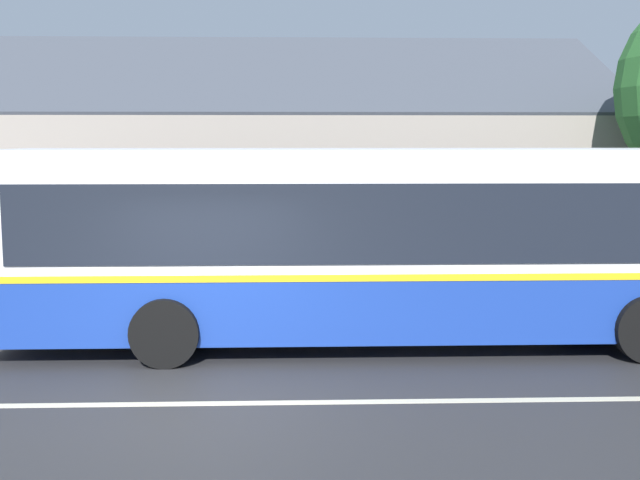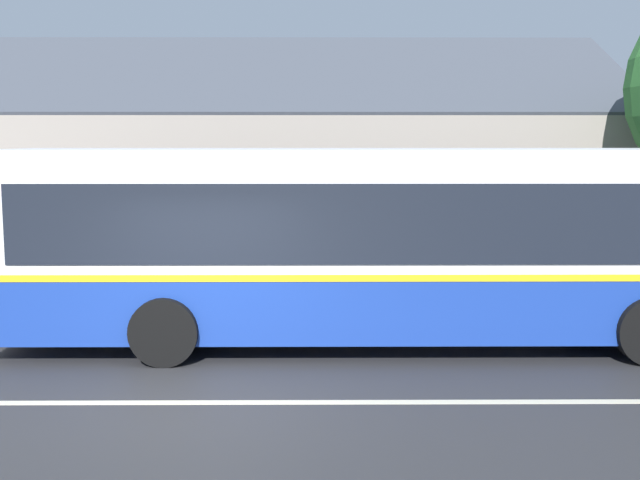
{
  "view_description": "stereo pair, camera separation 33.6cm",
  "coord_description": "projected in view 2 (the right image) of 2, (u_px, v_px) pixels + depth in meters",
  "views": [
    {
      "loc": [
        1.19,
        -9.64,
        3.27
      ],
      "look_at": [
        1.61,
        2.43,
        1.73
      ],
      "focal_mm": 45.0,
      "sensor_mm": 36.0,
      "label": 1
    },
    {
      "loc": [
        1.52,
        -9.65,
        3.27
      ],
      "look_at": [
        1.61,
        2.43,
        1.73
      ],
      "focal_mm": 45.0,
      "sensor_mm": 36.0,
      "label": 2
    }
  ],
  "objects": [
    {
      "name": "bench_by_building",
      "position": [
        21.0,
        276.0,
        15.81
      ],
      "size": [
        1.85,
        0.51,
        0.94
      ],
      "color": "brown",
      "rests_on": "sidewalk_far"
    },
    {
      "name": "sidewalk_far",
      "position": [
        238.0,
        300.0,
        15.92
      ],
      "size": [
        60.0,
        3.0,
        0.15
      ],
      "primitive_type": "cube",
      "color": "gray",
      "rests_on": "ground"
    },
    {
      "name": "community_building",
      "position": [
        176.0,
        180.0,
        23.91
      ],
      "size": [
        24.49,
        10.83,
        7.22
      ],
      "color": "gray",
      "rests_on": "ground"
    },
    {
      "name": "lane_divider_stripe",
      "position": [
        193.0,
        402.0,
        9.97
      ],
      "size": [
        60.0,
        0.16,
        0.01
      ],
      "primitive_type": "cube",
      "color": "beige",
      "rests_on": "ground"
    },
    {
      "name": "ground_plane",
      "position": [
        193.0,
        403.0,
        9.97
      ],
      "size": [
        300.0,
        300.0,
        0.0
      ],
      "primitive_type": "plane",
      "color": "#2D2D30"
    },
    {
      "name": "transit_bus",
      "position": [
        387.0,
        240.0,
        12.66
      ],
      "size": [
        12.13,
        2.79,
        3.11
      ],
      "color": "navy",
      "rests_on": "ground"
    }
  ]
}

